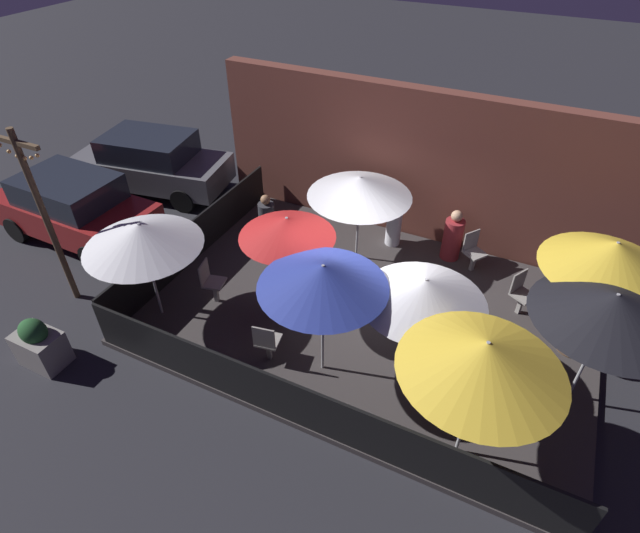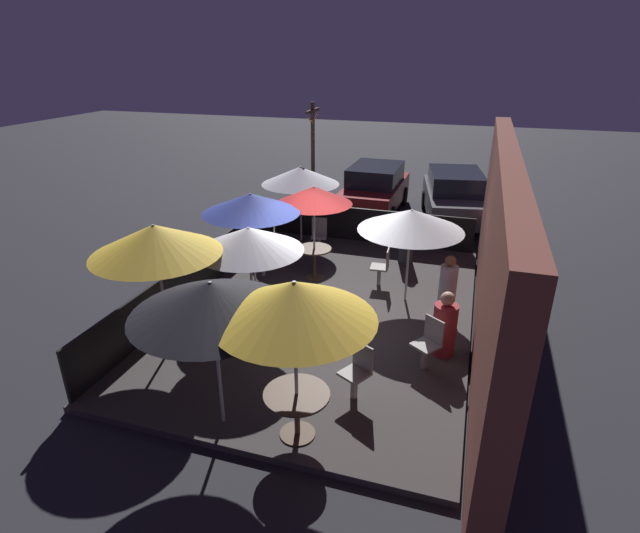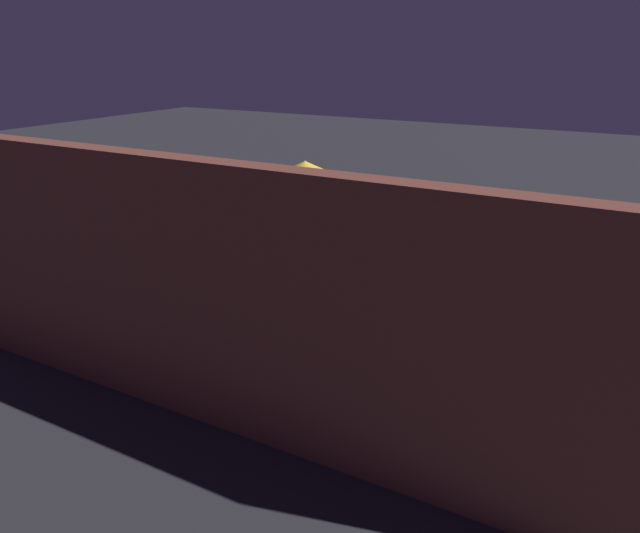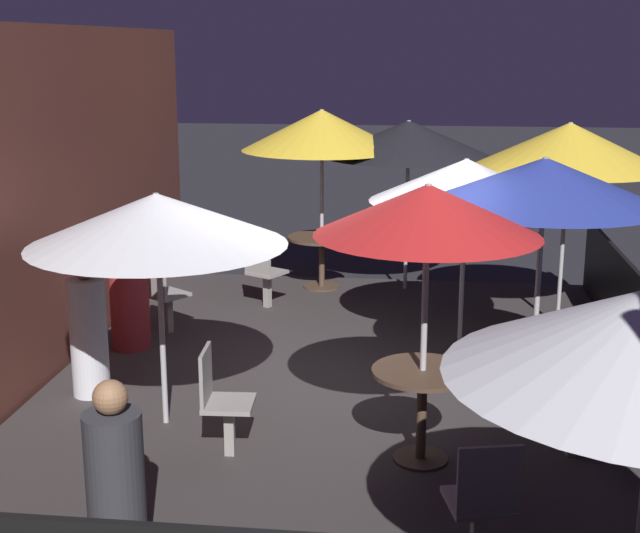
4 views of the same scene
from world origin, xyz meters
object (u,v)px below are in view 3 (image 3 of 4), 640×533
object	(u,v)px
patio_umbrella_3	(323,203)
patio_chair_1	(414,344)
dining_table_0	(444,299)
patio_chair_3	(544,315)
dining_table_1	(163,274)
patio_umbrella_7	(610,230)
patio_umbrella_0	(450,218)
patio_chair_0	(186,299)
patio_umbrella_1	(156,193)
patio_chair_2	(454,279)
patio_umbrella_2	(194,187)
patio_chair_4	(200,335)
patio_umbrella_4	(406,194)
patron_1	(217,345)
patio_umbrella_5	(364,266)
patron_2	(297,361)
patron_0	(515,375)
patio_umbrella_6	(305,173)

from	to	relation	value
patio_umbrella_3	patio_chair_1	world-z (taller)	patio_umbrella_3
patio_chair_1	dining_table_0	bearing A→B (deg)	0.00
patio_umbrella_3	patio_chair_3	distance (m)	4.41
dining_table_1	patio_umbrella_7	bearing A→B (deg)	-161.11
patio_umbrella_0	patio_chair_0	xyz separation A→B (m)	(4.01, 2.00, -1.54)
patio_umbrella_3	patio_umbrella_1	bearing A→B (deg)	35.72
patio_chair_1	patio_chair_2	xyz separation A→B (m)	(0.33, -2.89, 0.01)
patio_umbrella_2	patio_chair_3	distance (m)	6.95
patio_umbrella_2	patio_chair_4	distance (m)	3.86
patio_umbrella_1	patio_umbrella_3	distance (m)	3.08
patio_umbrella_4	patio_chair_0	xyz separation A→B (m)	(2.84, 3.00, -1.60)
patio_umbrella_0	patio_umbrella_2	size ratio (longest dim) A/B	0.98
patio_chair_2	patio_chair_3	xyz separation A→B (m)	(-1.82, 0.90, 0.02)
patio_umbrella_2	patron_1	size ratio (longest dim) A/B	1.86
patio_umbrella_0	dining_table_0	size ratio (longest dim) A/B	2.77
patio_umbrella_7	patio_chair_1	xyz separation A→B (m)	(2.21, 2.75, -1.39)
patio_umbrella_7	patio_chair_3	distance (m)	1.72
patio_umbrella_0	patron_1	xyz separation A→B (m)	(2.37, 3.18, -1.50)
dining_table_0	patio_chair_2	bearing A→B (deg)	-79.61
patio_chair_1	patio_chair_3	distance (m)	2.49
patio_umbrella_0	patio_umbrella_5	size ratio (longest dim) A/B	1.02
patio_chair_4	patron_1	xyz separation A→B (m)	(-0.51, 0.22, 0.04)
patio_chair_3	patron_2	bearing A→B (deg)	39.87
patio_umbrella_0	patio_umbrella_1	world-z (taller)	patio_umbrella_1
patio_umbrella_0	patio_chair_3	distance (m)	2.23
dining_table_0	patron_2	size ratio (longest dim) A/B	0.60
patio_umbrella_3	patio_chair_1	size ratio (longest dim) A/B	2.33
patio_umbrella_3	patron_0	size ratio (longest dim) A/B	1.70
dining_table_0	patio_chair_1	xyz separation A→B (m)	(-0.10, 1.61, -0.12)
dining_table_1	patio_umbrella_6	bearing A→B (deg)	-115.07
patron_0	patron_2	distance (m)	2.94
dining_table_0	dining_table_1	world-z (taller)	dining_table_0
patio_umbrella_0	patron_2	bearing A→B (deg)	71.96
patio_chair_1	patio_chair_4	world-z (taller)	patio_chair_4
patio_umbrella_4	patio_umbrella_7	distance (m)	3.50
dining_table_0	patio_chair_4	size ratio (longest dim) A/B	0.89
patio_chair_4	patio_chair_2	bearing A→B (deg)	-86.59
patio_umbrella_0	dining_table_1	bearing A→B (deg)	15.30
patio_umbrella_1	patio_umbrella_3	size ratio (longest dim) A/B	1.15
patio_umbrella_0	patio_umbrella_5	bearing A→B (deg)	78.28
patio_umbrella_3	patio_chair_3	bearing A→B (deg)	179.82
patio_umbrella_2	patio_umbrella_3	bearing A→B (deg)	-165.69
patio_chair_3	patio_chair_0	bearing A→B (deg)	9.53
patron_0	patron_2	xyz separation A→B (m)	(2.68, 1.20, 0.07)
patio_umbrella_3	patron_2	size ratio (longest dim) A/B	1.55
dining_table_1	patio_chair_2	size ratio (longest dim) A/B	1.01
patio_umbrella_4	patio_chair_0	distance (m)	4.43
patio_umbrella_5	patron_0	world-z (taller)	patio_umbrella_5
dining_table_0	patio_chair_3	distance (m)	1.64
patron_0	patron_1	xyz separation A→B (m)	(4.03, 1.26, -0.01)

